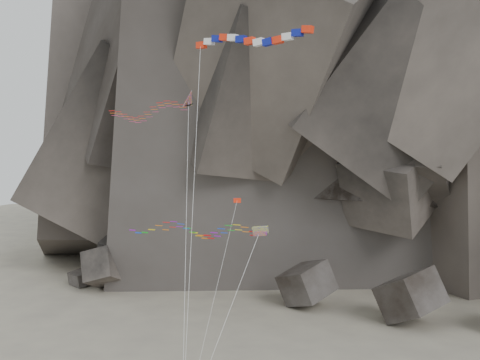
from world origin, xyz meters
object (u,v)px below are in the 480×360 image
(delta_kite, at_px, (144,111))
(banner_kite, at_px, (250,41))
(parafoil_kite, at_px, (188,229))
(pennant_kite, at_px, (229,233))

(delta_kite, xyz_separation_m, banner_kite, (11.39, -4.43, 4.97))
(delta_kite, xyz_separation_m, parafoil_kite, (5.12, -1.97, -10.09))
(parafoil_kite, bearing_deg, banner_kite, -22.75)
(banner_kite, bearing_deg, pennant_kite, 160.20)
(banner_kite, height_order, parafoil_kite, banner_kite)
(parafoil_kite, distance_m, pennant_kite, 4.09)
(pennant_kite, bearing_deg, parafoil_kite, 154.71)
(delta_kite, distance_m, banner_kite, 13.19)
(delta_kite, bearing_deg, parafoil_kite, -14.91)
(banner_kite, bearing_deg, parafoil_kite, 173.64)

